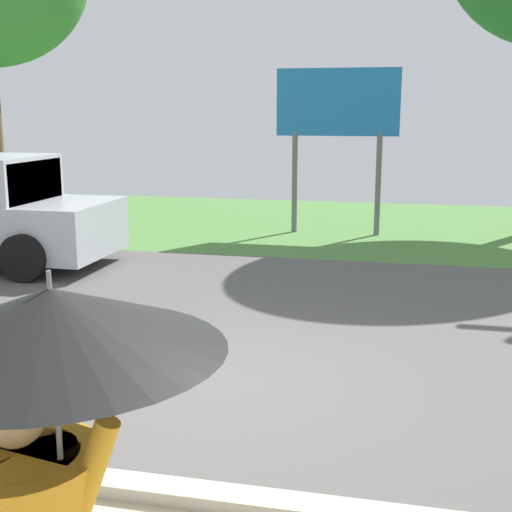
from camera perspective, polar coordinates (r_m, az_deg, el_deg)
The scene contains 2 objects.
ground_plane at distance 9.64m, azimuth 0.91°, elevation -4.26°, with size 40.00×22.00×0.20m.
roadside_billboard at distance 14.95m, azimuth 6.75°, elevation 11.54°, with size 2.60×0.12×3.50m.
Camera 1 is at (1.91, -6.11, 2.65)m, focal length 48.43 mm.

